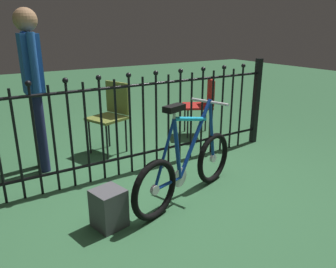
# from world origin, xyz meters

# --- Properties ---
(ground_plane) EXTENTS (20.00, 20.00, 0.00)m
(ground_plane) POSITION_xyz_m (0.00, 0.00, 0.00)
(ground_plane) COLOR #31623C
(iron_fence) EXTENTS (3.53, 0.07, 1.14)m
(iron_fence) POSITION_xyz_m (-0.07, 0.71, 0.58)
(iron_fence) COLOR black
(iron_fence) RESTS_ON ground
(bicycle) EXTENTS (1.36, 0.54, 0.93)m
(bicycle) POSITION_xyz_m (0.03, -0.09, 0.31)
(bicycle) COLOR black
(bicycle) RESTS_ON ground
(chair_red) EXTENTS (0.54, 0.54, 0.82)m
(chair_red) POSITION_xyz_m (1.33, 1.35, 0.50)
(chair_red) COLOR black
(chair_red) RESTS_ON ground
(chair_olive) EXTENTS (0.51, 0.51, 0.88)m
(chair_olive) POSITION_xyz_m (-0.06, 1.42, 0.53)
(chair_olive) COLOR black
(chair_olive) RESTS_ON ground
(person_visitor) EXTENTS (0.23, 0.48, 1.71)m
(person_visitor) POSITION_xyz_m (-0.95, 1.32, 1.03)
(person_visitor) COLOR #191E3F
(person_visitor) RESTS_ON ground
(display_crate) EXTENTS (0.28, 0.28, 0.32)m
(display_crate) POSITION_xyz_m (-0.75, -0.13, 0.16)
(display_crate) COLOR #4C4C51
(display_crate) RESTS_ON ground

